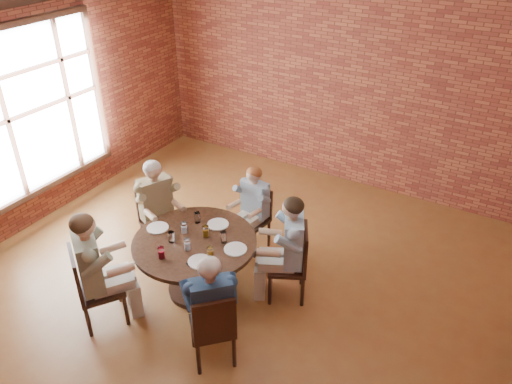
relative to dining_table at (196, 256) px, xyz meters
The scene contains 29 objects.
floor 0.61m from the dining_table, ahead, with size 7.00×7.00×0.00m, color brown.
ceiling 2.89m from the dining_table, ahead, with size 7.00×7.00×0.00m, color white.
wall_back 3.70m from the dining_table, 84.96° to the left, with size 7.00×7.00×0.00m, color #98482B.
wall_left 3.17m from the dining_table, behind, with size 7.00×7.00×0.00m, color #98482B.
window 3.11m from the dining_table, behind, with size 0.10×2.16×2.36m.
dining_table is the anchor object (origin of this frame).
chair_a 1.16m from the dining_table, 26.93° to the left, with size 0.59×0.59×0.95m.
diner_a 1.08m from the dining_table, 26.93° to the left, with size 0.54×0.67×1.36m, color teal, non-canonical shape.
chair_b 1.16m from the dining_table, 82.84° to the left, with size 0.42×0.42×0.88m.
diner_b 1.09m from the dining_table, 82.84° to the left, with size 0.46×0.57×1.22m, color gray, non-canonical shape.
chair_c 1.05m from the dining_table, 155.85° to the left, with size 0.57×0.57×0.94m.
diner_c 0.97m from the dining_table, 155.85° to the left, with size 0.53×0.66×1.34m, color brown, non-canonical shape.
chair_d 1.21m from the dining_table, 124.39° to the right, with size 0.65×0.65×0.99m.
diner_d 1.12m from the dining_table, 124.39° to the right, with size 0.58×0.72×1.42m, color #A0937E, non-canonical shape.
chair_e 1.14m from the dining_table, 44.77° to the right, with size 0.60×0.60×0.93m.
diner_e 1.06m from the dining_table, 44.77° to the right, with size 0.52×0.65×1.33m, color navy, non-canonical shape.
plate_a 0.56m from the dining_table, 10.66° to the left, with size 0.26×0.26×0.01m, color white.
plate_b 0.46m from the dining_table, 81.97° to the left, with size 0.26×0.26×0.01m, color white.
plate_c 0.57m from the dining_table, behind, with size 0.26×0.26×0.01m, color white.
plate_d 0.47m from the dining_table, 45.37° to the right, with size 0.26×0.26×0.01m, color white.
glass_a 0.45m from the dining_table, 25.20° to the left, with size 0.07×0.07×0.14m, color white.
glass_b 0.33m from the dining_table, 63.87° to the left, with size 0.07×0.07×0.14m, color white.
glass_c 0.47m from the dining_table, 120.54° to the left, with size 0.07×0.07×0.14m, color white.
glass_d 0.35m from the dining_table, 161.74° to the left, with size 0.07×0.07×0.14m, color white.
glass_e 0.39m from the dining_table, 142.08° to the right, with size 0.07×0.07×0.14m, color white.
glass_f 0.54m from the dining_table, 105.04° to the right, with size 0.07×0.07×0.14m, color white.
glass_g 0.34m from the dining_table, 78.61° to the right, with size 0.07×0.07×0.14m, color white.
glass_h 0.47m from the dining_table, 25.56° to the right, with size 0.07×0.07×0.14m, color white.
smartphone 0.46m from the dining_table, 54.28° to the right, with size 0.08×0.15×0.01m, color black.
Camera 1 is at (2.65, -3.62, 4.19)m, focal length 35.00 mm.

